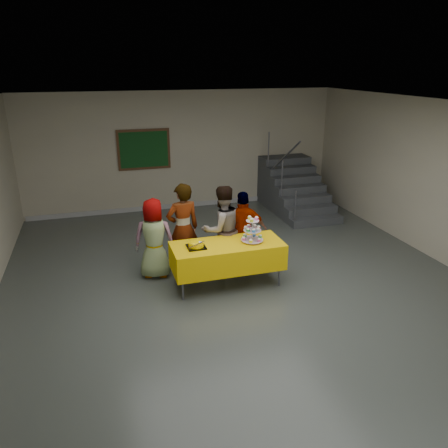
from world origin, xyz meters
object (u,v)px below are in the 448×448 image
Objects in this scene: bear_cake at (196,244)px; schoolchild_b at (183,229)px; bake_table at (227,255)px; noticeboard at (144,149)px; schoolchild_d at (243,231)px; staircase at (292,190)px; cupcake_stand at (252,232)px; schoolchild_a at (154,239)px; schoolchild_c at (222,229)px.

bear_cake is 0.21× the size of schoolchild_b.
bake_table is at bearing 120.36° from schoolchild_b.
bake_table is 1.45× the size of noticeboard.
schoolchild_b is 1.28× the size of noticeboard.
noticeboard is at bearing -60.23° from schoolchild_d.
bear_cake is 5.02m from staircase.
bear_cake is at bearing 39.94° from schoolchild_d.
bear_cake is 0.28× the size of noticeboard.
staircase is at bearing 55.92° from cupcake_stand.
schoolchild_d is at bearing -72.30° from noticeboard.
bake_table is 4.66m from noticeboard.
schoolchild_a is 1.22m from schoolchild_c.
schoolchild_b reaches higher than schoolchild_c.
bear_cake is at bearing -133.42° from staircase.
schoolchild_a is at bearing 5.97° from schoolchild_d.
schoolchild_d is 1.14× the size of noticeboard.
schoolchild_c is at bearing -132.86° from staircase.
schoolchild_c is (-0.35, 0.61, -0.14)m from cupcake_stand.
bear_cake is 0.25× the size of schoolchild_a.
staircase is at bearing -130.08° from schoolchild_a.
staircase is (3.51, 2.89, -0.35)m from schoolchild_b.
staircase is at bearing -116.06° from schoolchild_d.
schoolchild_a is 0.97× the size of schoolchild_d.
staircase reaches higher than bake_table.
noticeboard is (-0.88, 3.88, 0.79)m from schoolchild_c.
bake_table is at bearing 0.54° from bear_cake.
schoolchild_b is at bearing 0.55° from schoolchild_d.
noticeboard reaches higher than schoolchild_b.
staircase is (4.04, 2.94, -0.23)m from schoolchild_a.
bear_cake reaches higher than bake_table.
schoolchild_c is at bearing -77.28° from noticeboard.
schoolchild_c is (1.21, -0.10, 0.08)m from schoolchild_a.
cupcake_stand is 0.98m from bear_cake.
schoolchild_c reaches higher than bake_table.
schoolchild_d is 0.62× the size of staircase.
bake_table is 5.25× the size of bear_cake.
schoolchild_b is (-1.03, 0.77, -0.11)m from cupcake_stand.
cupcake_stand is 0.31× the size of schoolchild_a.
schoolchild_a is at bearing 155.32° from cupcake_stand.
schoolchild_a is at bearing 130.20° from bear_cake.
schoolchild_c reaches higher than schoolchild_d.
schoolchild_d reaches higher than cupcake_stand.
schoolchild_a is 3.89m from noticeboard.
schoolchild_c is at bearing -171.08° from schoolchild_a.
bear_cake is 0.75m from schoolchild_b.
schoolchild_b reaches higher than cupcake_stand.
cupcake_stand is 1.24× the size of bear_cake.
schoolchild_d is (0.38, -0.07, -0.06)m from schoolchild_c.
staircase is at bearing -149.21° from schoolchild_b.
noticeboard reaches higher than bake_table.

